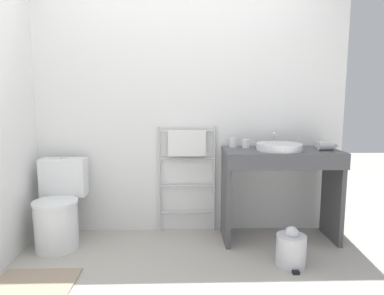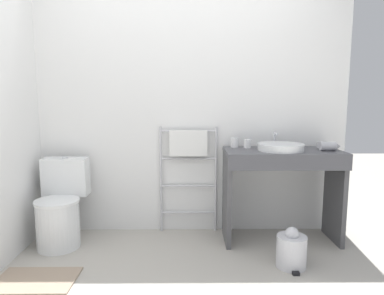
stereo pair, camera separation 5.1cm
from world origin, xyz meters
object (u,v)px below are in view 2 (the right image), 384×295
toilet (61,209)px  cup_near_wall (234,143)px  hair_dryer (328,146)px  sink_basin (281,147)px  cup_near_edge (247,144)px  trash_bin (291,250)px  towel_radiator (188,157)px

toilet → cup_near_wall: 1.66m
toilet → hair_dryer: 2.39m
sink_basin → cup_near_edge: bearing=150.9°
trash_bin → toilet: bearing=167.1°
toilet → trash_bin: (1.90, -0.43, -0.19)m
towel_radiator → sink_basin: size_ratio=2.56×
sink_basin → cup_near_wall: 0.43m
towel_radiator → hair_dryer: towel_radiator is taller
towel_radiator → cup_near_edge: size_ratio=12.75×
trash_bin → hair_dryer: bearing=47.4°
sink_basin → cup_near_edge: (-0.27, 0.15, 0.01)m
towel_radiator → hair_dryer: bearing=-11.5°
cup_near_wall → sink_basin: bearing=-27.8°
cup_near_edge → hair_dryer: (0.68, -0.16, -0.00)m
trash_bin → cup_near_edge: bearing=111.7°
cup_near_wall → hair_dryer: 0.81m
sink_basin → trash_bin: 0.87m
sink_basin → hair_dryer: size_ratio=2.23×
cup_near_edge → hair_dryer: size_ratio=0.45×
towel_radiator → cup_near_edge: (0.54, -0.09, 0.13)m
towel_radiator → cup_near_wall: bearing=-5.2°
hair_dryer → towel_radiator: bearing=168.5°
cup_near_wall → hair_dryer: (0.79, -0.21, -0.00)m
cup_near_edge → trash_bin: size_ratio=0.25×
towel_radiator → sink_basin: towel_radiator is taller
cup_near_edge → cup_near_wall: bearing=155.4°
cup_near_edge → hair_dryer: same height
hair_dryer → toilet: bearing=-179.2°
sink_basin → hair_dryer: bearing=-1.4°
toilet → cup_near_wall: cup_near_wall is taller
sink_basin → cup_near_wall: cup_near_wall is taller
hair_dryer → sink_basin: bearing=178.6°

